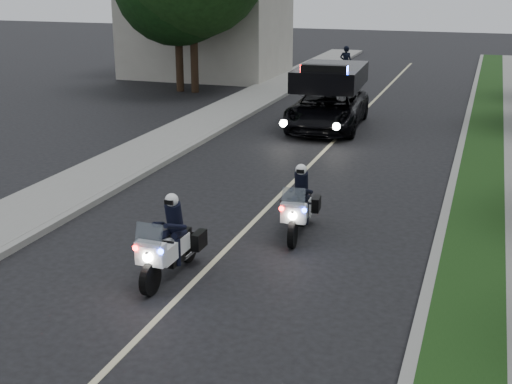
# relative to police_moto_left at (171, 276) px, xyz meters

# --- Properties ---
(ground) EXTENTS (120.00, 120.00, 0.00)m
(ground) POSITION_rel_police_moto_left_xyz_m (0.50, -1.75, 0.00)
(ground) COLOR black
(ground) RESTS_ON ground
(curb_right) EXTENTS (0.20, 60.00, 0.15)m
(curb_right) POSITION_rel_police_moto_left_xyz_m (4.60, 8.25, 0.07)
(curb_right) COLOR gray
(curb_right) RESTS_ON ground
(grass_verge) EXTENTS (1.20, 60.00, 0.16)m
(grass_verge) POSITION_rel_police_moto_left_xyz_m (5.30, 8.25, 0.08)
(grass_verge) COLOR #193814
(grass_verge) RESTS_ON ground
(curb_left) EXTENTS (0.20, 60.00, 0.15)m
(curb_left) POSITION_rel_police_moto_left_xyz_m (-3.60, 8.25, 0.07)
(curb_left) COLOR gray
(curb_left) RESTS_ON ground
(sidewalk_left) EXTENTS (2.00, 60.00, 0.16)m
(sidewalk_left) POSITION_rel_police_moto_left_xyz_m (-4.70, 8.25, 0.08)
(sidewalk_left) COLOR gray
(sidewalk_left) RESTS_ON ground
(building_far) EXTENTS (8.00, 6.00, 7.00)m
(building_far) POSITION_rel_police_moto_left_xyz_m (-9.50, 24.25, 3.50)
(building_far) COLOR #A8A396
(building_far) RESTS_ON ground
(lane_marking) EXTENTS (0.12, 50.00, 0.01)m
(lane_marking) POSITION_rel_police_moto_left_xyz_m (0.50, 8.25, 0.00)
(lane_marking) COLOR #BFB78C
(lane_marking) RESTS_ON ground
(police_moto_left) EXTENTS (0.68, 1.88, 1.59)m
(police_moto_left) POSITION_rel_police_moto_left_xyz_m (0.00, 0.00, 0.00)
(police_moto_left) COLOR white
(police_moto_left) RESTS_ON ground
(police_moto_right) EXTENTS (0.81, 1.87, 1.54)m
(police_moto_right) POSITION_rel_police_moto_left_xyz_m (1.67, 2.86, 0.00)
(police_moto_right) COLOR silver
(police_moto_right) RESTS_ON ground
(police_suv) EXTENTS (2.74, 5.42, 2.57)m
(police_suv) POSITION_rel_police_moto_left_xyz_m (-0.20, 13.44, 0.00)
(police_suv) COLOR black
(police_suv) RESTS_ON ground
(bicycle) EXTENTS (0.62, 1.66, 0.86)m
(bicycle) POSITION_rel_police_moto_left_xyz_m (-1.79, 24.14, 0.00)
(bicycle) COLOR black
(bicycle) RESTS_ON ground
(cyclist) EXTENTS (0.61, 0.42, 1.68)m
(cyclist) POSITION_rel_police_moto_left_xyz_m (-1.79, 24.14, 0.00)
(cyclist) COLOR black
(cyclist) RESTS_ON ground
(tree_left_near) EXTENTS (7.53, 7.53, 11.54)m
(tree_left_near) POSITION_rel_police_moto_left_xyz_m (-7.91, 18.97, 0.00)
(tree_left_near) COLOR #193F15
(tree_left_near) RESTS_ON ground
(tree_left_far) EXTENTS (7.45, 7.45, 9.80)m
(tree_left_far) POSITION_rel_police_moto_left_xyz_m (-8.71, 19.03, 0.00)
(tree_left_far) COLOR black
(tree_left_far) RESTS_ON ground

